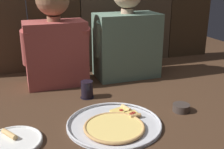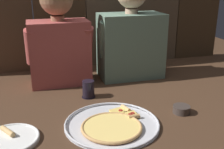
{
  "view_description": "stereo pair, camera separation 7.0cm",
  "coord_description": "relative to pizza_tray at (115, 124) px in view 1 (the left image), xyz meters",
  "views": [
    {
      "loc": [
        -0.45,
        -1.14,
        0.64
      ],
      "look_at": [
        -0.02,
        0.1,
        0.18
      ],
      "focal_mm": 44.92,
      "sensor_mm": 36.0,
      "label": 1
    },
    {
      "loc": [
        -0.39,
        -1.16,
        0.64
      ],
      "look_at": [
        -0.02,
        0.1,
        0.18
      ],
      "focal_mm": 44.92,
      "sensor_mm": 36.0,
      "label": 2
    }
  ],
  "objects": [
    {
      "name": "dinner_plate",
      "position": [
        -0.44,
        0.0,
        -0.0
      ],
      "size": [
        0.24,
        0.24,
        0.03
      ],
      "color": "white",
      "rests_on": "ground"
    },
    {
      "name": "diner_right",
      "position": [
        0.31,
        0.62,
        0.28
      ],
      "size": [
        0.45,
        0.23,
        0.65
      ],
      "color": "slate",
      "rests_on": "ground"
    },
    {
      "name": "diner_left",
      "position": [
        -0.16,
        0.62,
        0.29
      ],
      "size": [
        0.4,
        0.22,
        0.62
      ],
      "color": "#AD4C47",
      "rests_on": "ground"
    },
    {
      "name": "pizza_tray",
      "position": [
        0.0,
        0.0,
        0.0
      ],
      "size": [
        0.43,
        0.43,
        0.03
      ],
      "color": "silver",
      "rests_on": "ground"
    },
    {
      "name": "dipping_bowl",
      "position": [
        0.37,
        0.03,
        0.01
      ],
      "size": [
        0.09,
        0.09,
        0.04
      ],
      "color": "#3D332D",
      "rests_on": "ground"
    },
    {
      "name": "drinking_glass",
      "position": [
        -0.04,
        0.35,
        0.04
      ],
      "size": [
        0.08,
        0.08,
        0.1
      ],
      "color": "black",
      "rests_on": "ground"
    },
    {
      "name": "ground_plane",
      "position": [
        0.08,
        0.09,
        -0.01
      ],
      "size": [
        3.2,
        3.2,
        0.0
      ],
      "primitive_type": "plane",
      "color": "#422B1C"
    }
  ]
}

